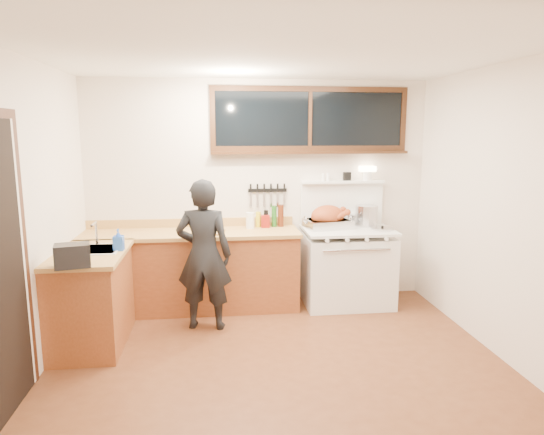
{
  "coord_description": "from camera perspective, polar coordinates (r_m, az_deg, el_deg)",
  "views": [
    {
      "loc": [
        -0.51,
        -3.93,
        2.01
      ],
      "look_at": [
        0.05,
        0.85,
        1.15
      ],
      "focal_mm": 32.0,
      "sensor_mm": 36.0,
      "label": 1
    }
  ],
  "objects": [
    {
      "name": "counter_left",
      "position": [
        4.96,
        -20.43,
        -8.84
      ],
      "size": [
        0.64,
        1.09,
        0.9
      ],
      "color": "brown",
      "rests_on": "ground"
    },
    {
      "name": "pot_lid",
      "position": [
        5.69,
        12.85,
        -1.26
      ],
      "size": [
        0.33,
        0.33,
        0.04
      ],
      "color": "silver",
      "rests_on": "vintage_stove"
    },
    {
      "name": "vintage_stove",
      "position": [
        5.76,
        8.81,
        -5.52
      ],
      "size": [
        1.02,
        0.74,
        1.6
      ],
      "color": "white",
      "rests_on": "ground"
    },
    {
      "name": "room_shell",
      "position": [
        3.98,
        0.72,
        4.94
      ],
      "size": [
        4.1,
        3.6,
        2.65
      ],
      "color": "beige",
      "rests_on": "ground"
    },
    {
      "name": "roast_turkey",
      "position": [
        5.66,
        6.61,
        -0.17
      ],
      "size": [
        0.56,
        0.46,
        0.27
      ],
      "color": "silver",
      "rests_on": "vintage_stove"
    },
    {
      "name": "counter_back",
      "position": [
        5.61,
        -9.43,
        -6.11
      ],
      "size": [
        2.44,
        0.64,
        1.0
      ],
      "color": "brown",
      "rests_on": "ground"
    },
    {
      "name": "saucepan",
      "position": [
        5.9,
        9.94,
        -0.25
      ],
      "size": [
        0.19,
        0.3,
        0.13
      ],
      "color": "silver",
      "rests_on": "vintage_stove"
    },
    {
      "name": "coffee_tin",
      "position": [
        5.65,
        -0.78,
        -0.45
      ],
      "size": [
        0.1,
        0.08,
        0.15
      ],
      "color": "maroon",
      "rests_on": "counter_back"
    },
    {
      "name": "soap_bottle",
      "position": [
        4.79,
        -17.61,
        -2.51
      ],
      "size": [
        0.09,
        0.1,
        0.2
      ],
      "color": "blue",
      "rests_on": "counter_left"
    },
    {
      "name": "bottle_cluster",
      "position": [
        5.69,
        0.01,
        0.06
      ],
      "size": [
        0.33,
        0.07,
        0.26
      ],
      "color": "black",
      "rests_on": "counter_back"
    },
    {
      "name": "pitcher",
      "position": [
        5.61,
        -2.59,
        -0.35
      ],
      "size": [
        0.11,
        0.11,
        0.18
      ],
      "color": "white",
      "rests_on": "counter_back"
    },
    {
      "name": "knife_strip",
      "position": [
        5.74,
        -0.54,
        3.12
      ],
      "size": [
        0.46,
        0.03,
        0.28
      ],
      "color": "black",
      "rests_on": "room_shell"
    },
    {
      "name": "ground_plane",
      "position": [
        4.45,
        0.67,
        -16.86
      ],
      "size": [
        4.0,
        3.5,
        0.02
      ],
      "primitive_type": "cube",
      "color": "#542A16"
    },
    {
      "name": "man",
      "position": [
        4.97,
        -8.01,
        -4.37
      ],
      "size": [
        0.62,
        0.46,
        1.55
      ],
      "color": "black",
      "rests_on": "ground"
    },
    {
      "name": "sink_unit",
      "position": [
        4.92,
        -20.29,
        -4.19
      ],
      "size": [
        0.5,
        0.45,
        0.37
      ],
      "color": "white",
      "rests_on": "counter_left"
    },
    {
      "name": "cutting_board",
      "position": [
        5.42,
        -7.78,
        -1.22
      ],
      "size": [
        0.45,
        0.38,
        0.14
      ],
      "color": "#B58847",
      "rests_on": "counter_back"
    },
    {
      "name": "stockpot",
      "position": [
        5.87,
        11.04,
        0.23
      ],
      "size": [
        0.31,
        0.31,
        0.24
      ],
      "color": "silver",
      "rests_on": "vintage_stove"
    },
    {
      "name": "toaster",
      "position": [
        4.34,
        -22.43,
        -4.15
      ],
      "size": [
        0.32,
        0.25,
        0.19
      ],
      "color": "black",
      "rests_on": "counter_left"
    },
    {
      "name": "back_window",
      "position": [
        5.76,
        4.5,
        10.63
      ],
      "size": [
        2.32,
        0.13,
        0.77
      ],
      "color": "black",
      "rests_on": "room_shell"
    }
  ]
}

